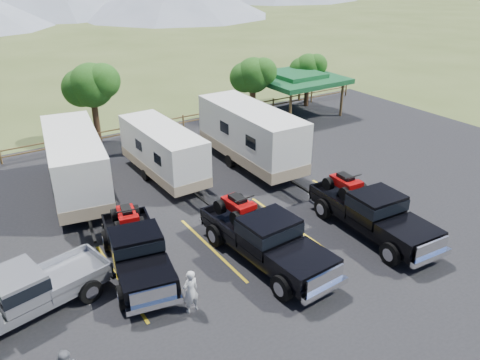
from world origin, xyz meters
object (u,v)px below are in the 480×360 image
pavilion (296,78)px  pickup_silver (24,292)px  rig_right (371,211)px  trailer_right (250,136)px  person_a (191,291)px  trailer_left (76,165)px  rig_center (264,236)px  trailer_center (163,152)px  rig_left (136,248)px

pavilion → pickup_silver: bearing=-149.6°
rig_right → trailer_right: bearing=95.0°
trailer_right → person_a: bearing=-131.8°
trailer_left → rig_center: bearing=-55.1°
rig_center → trailer_left: size_ratio=0.71×
pavilion → person_a: bearing=-137.6°
rig_center → trailer_center: bearing=87.3°
rig_center → pickup_silver: 8.85m
pavilion → trailer_left: bearing=-164.4°
pavilion → person_a: size_ratio=3.72×
person_a → rig_center: bearing=-170.7°
trailer_center → trailer_right: 5.13m
pavilion → rig_left: pavilion is taller
rig_right → pickup_silver: rig_right is taller
pavilion → rig_center: (-13.58, -14.81, -1.67)m
pavilion → trailer_right: 10.91m
trailer_center → trailer_right: size_ratio=0.85×
pavilion → rig_left: (-18.12, -12.64, -1.78)m
pavilion → pickup_silver: (-22.26, -13.06, -1.82)m
rig_left → pickup_silver: 4.16m
pavilion → rig_right: pavilion is taller
rig_center → trailer_right: 9.64m
rig_right → pickup_silver: (-13.83, 2.57, -0.14)m
trailer_right → trailer_center: bearing=169.3°
pickup_silver → trailer_right: bearing=103.1°
trailer_center → pickup_silver: trailer_center is taller
rig_right → person_a: 9.07m
rig_left → rig_right: size_ratio=0.94×
rig_left → person_a: rig_left is taller
rig_left → person_a: (0.63, -3.32, -0.14)m
trailer_left → trailer_right: trailer_right is taller
pavilion → rig_left: bearing=-145.1°
pavilion → trailer_center: size_ratio=0.74×
trailer_center → person_a: size_ratio=5.03×
rig_center → rig_left: bearing=151.1°
rig_center → rig_right: size_ratio=1.01×
rig_center → person_a: rig_center is taller
rig_center → trailer_right: trailer_right is taller
pickup_silver → rig_center: bearing=66.1°
rig_left → trailer_right: 11.27m
pavilion → rig_center: size_ratio=0.91×
trailer_right → pavilion: bearing=38.5°
pickup_silver → pavilion: bearing=107.9°
rig_left → person_a: bearing=-68.5°
rig_center → rig_right: bearing=-12.3°
trailer_center → pickup_silver: 11.46m
trailer_right → pickup_silver: bearing=-153.0°
trailer_left → pavilion: bearing=24.9°
rig_center → trailer_center: trailer_center is taller
pavilion → trailer_left: trailer_left is taller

